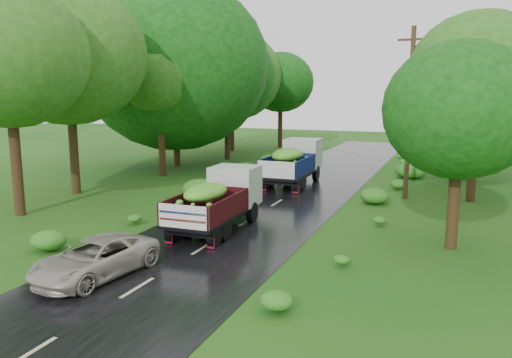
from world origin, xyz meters
The scene contains 10 objects.
ground centered at (0.00, 0.00, 0.00)m, with size 120.00×120.00×0.00m, color #12490F.
road centered at (0.00, 5.00, 0.01)m, with size 6.50×80.00×0.02m, color black.
road_lines centered at (0.00, 6.00, 0.02)m, with size 0.12×69.60×0.00m.
truck_near centered at (-0.57, 6.55, 1.35)m, with size 2.15×5.72×2.38m.
truck_far centered at (-0.78, 17.34, 1.49)m, with size 2.31×6.29×2.63m.
car centered at (-1.69, 0.27, 0.60)m, with size 1.93×4.20×1.17m, color #A9A296.
utility_pole centered at (5.96, 15.59, 4.56)m, with size 1.55×0.26×8.85m.
trees_left centered at (-10.59, 21.48, 7.05)m, with size 7.38×34.94×9.85m.
trees_right centered at (8.97, 22.24, 5.46)m, with size 5.13×32.72×8.04m.
shrubs centered at (0.00, 14.00, 0.35)m, with size 11.90×44.00×0.70m.
Camera 1 is at (8.29, -11.38, 5.62)m, focal length 35.00 mm.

